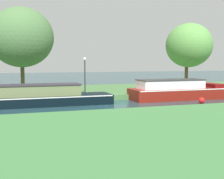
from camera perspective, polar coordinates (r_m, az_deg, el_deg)
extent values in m
plane|color=#203F49|center=(20.19, 2.62, -2.80)|extent=(120.00, 120.00, 0.00)
cube|color=#48733F|center=(26.77, -2.75, -0.34)|extent=(72.00, 10.00, 0.40)
cube|color=#3F783F|center=(12.32, 17.91, -7.44)|extent=(72.00, 10.00, 0.40)
cube|color=black|center=(20.06, -14.45, -2.09)|extent=(10.08, 2.23, 0.65)
cube|color=white|center=(20.03, -14.47, -1.28)|extent=(9.88, 2.26, 0.07)
cube|color=olive|center=(19.96, -16.20, -0.23)|extent=(6.89, 1.69, 0.69)
cube|color=#332B35|center=(19.93, -16.23, 0.84)|extent=(6.99, 1.78, 0.06)
cube|color=maroon|center=(23.26, 12.42, -0.79)|extent=(7.37, 2.35, 0.84)
cube|color=white|center=(23.22, 12.44, 0.15)|extent=(7.22, 2.38, 0.07)
cube|color=white|center=(22.91, 11.23, 1.00)|extent=(5.00, 1.79, 0.63)
cube|color=#343332|center=(22.88, 11.24, 1.86)|extent=(5.10, 1.88, 0.06)
cube|color=maroon|center=(25.00, 18.78, 0.79)|extent=(0.94, 1.98, 0.29)
cylinder|color=brown|center=(24.95, -16.88, 3.03)|extent=(0.31, 0.31, 3.09)
ellipsoid|color=#4D7443|center=(24.77, -17.05, 9.61)|extent=(5.04, 4.70, 4.74)
cylinder|color=brown|center=(29.60, 14.16, 3.24)|extent=(0.33, 0.33, 2.88)
ellipsoid|color=#5E9A49|center=(29.36, 14.61, 8.26)|extent=(4.28, 4.71, 4.17)
cylinder|color=#333338|center=(22.26, -5.25, 2.29)|extent=(0.10, 0.10, 2.55)
sphere|color=white|center=(22.23, -5.28, 5.88)|extent=(0.24, 0.24, 0.24)
cylinder|color=#4A4128|center=(21.41, -9.04, -0.17)|extent=(0.13, 0.13, 0.85)
sphere|color=red|center=(21.30, 16.91, -2.03)|extent=(0.42, 0.42, 0.42)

